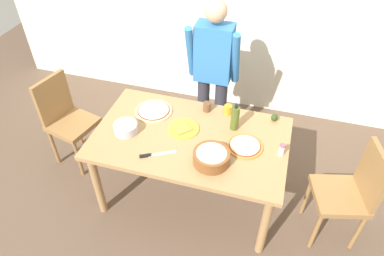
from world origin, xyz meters
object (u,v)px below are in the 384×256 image
dining_table (190,144)px  chair_wooden_right (351,191)px  avocado (274,117)px  cup_orange (228,110)px  person_cook (213,71)px  olive_oil_bottle (235,118)px  plate_with_slice (184,129)px  salt_shaker (282,150)px  chef_knife (153,155)px  cup_small_brown (207,107)px  mixing_bowl_steel (126,128)px  pizza_raw_on_board (154,111)px  pizza_cooked_on_tray (245,146)px  chair_wooden_left (66,117)px  popcorn_bowl (211,156)px

dining_table → chair_wooden_right: size_ratio=1.68×
avocado → cup_orange: bearing=-177.9°
person_cook → avocado: 0.74m
olive_oil_bottle → cup_orange: bearing=117.2°
plate_with_slice → cup_orange: size_ratio=3.06×
chair_wooden_right → cup_orange: bearing=159.6°
salt_shaker → chef_knife: 0.99m
cup_orange → cup_small_brown: same height
mixing_bowl_steel → salt_shaker: size_ratio=1.89×
pizza_raw_on_board → mixing_bowl_steel: (-0.12, -0.32, 0.03)m
cup_small_brown → olive_oil_bottle: bearing=-30.6°
pizza_cooked_on_tray → salt_shaker: (0.28, -0.01, 0.04)m
chair_wooden_left → mixing_bowl_steel: chair_wooden_left is taller
chair_wooden_right → salt_shaker: 0.64m
chair_wooden_right → pizza_cooked_on_tray: (-0.87, 0.03, 0.23)m
chair_wooden_left → avocado: chair_wooden_left is taller
chair_wooden_left → olive_oil_bottle: olive_oil_bottle is taller
person_cook → chef_knife: bearing=-101.7°
chair_wooden_left → chef_knife: bearing=-21.8°
pizza_cooked_on_tray → mixing_bowl_steel: size_ratio=1.45×
mixing_bowl_steel → cup_small_brown: cup_small_brown is taller
chair_wooden_right → cup_small_brown: size_ratio=11.18×
cup_small_brown → chef_knife: bearing=-111.4°
pizza_raw_on_board → pizza_cooked_on_tray: (0.86, -0.22, -0.00)m
dining_table → mixing_bowl_steel: mixing_bowl_steel is taller
mixing_bowl_steel → cup_orange: 0.90m
cup_orange → chef_knife: bearing=-123.6°
chair_wooden_right → olive_oil_bottle: bearing=167.4°
person_cook → cup_small_brown: bearing=-83.7°
popcorn_bowl → olive_oil_bottle: size_ratio=1.09×
cup_orange → pizza_raw_on_board: bearing=-165.9°
plate_with_slice → olive_oil_bottle: olive_oil_bottle is taller
chair_wooden_left → mixing_bowl_steel: 0.86m
chair_wooden_right → chef_knife: 1.57m
chef_knife → pizza_cooked_on_tray: bearing=24.0°
chair_wooden_right → chef_knife: chair_wooden_right is taller
chair_wooden_left → salt_shaker: size_ratio=8.96×
salt_shaker → chair_wooden_right: bearing=-1.4°
mixing_bowl_steel → cup_small_brown: bearing=38.8°
chair_wooden_right → popcorn_bowl: (-1.08, -0.21, 0.28)m
chair_wooden_left → plate_with_slice: chair_wooden_left is taller
cup_small_brown → person_cook: bearing=96.3°
olive_oil_bottle → avocado: bearing=31.9°
pizza_cooked_on_tray → avocado: avocado is taller
dining_table → cup_small_brown: (0.05, 0.37, 0.13)m
avocado → dining_table: bearing=-148.0°
chair_wooden_left → mixing_bowl_steel: size_ratio=4.75×
person_cook → popcorn_bowl: bearing=-76.8°
chair_wooden_right → salt_shaker: size_ratio=8.96×
dining_table → pizza_raw_on_board: (-0.41, 0.22, 0.10)m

